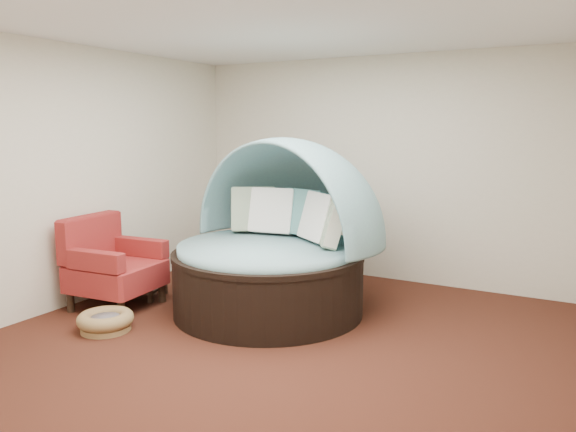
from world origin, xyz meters
The scene contains 9 objects.
floor centered at (0.00, 0.00, 0.00)m, with size 5.00×5.00×0.00m, color #4C2115.
wall_back centered at (0.00, 2.50, 1.40)m, with size 5.00×5.00×0.00m, color beige.
wall_front centered at (0.00, -2.50, 1.40)m, with size 5.00×5.00×0.00m, color beige.
wall_left centered at (-2.50, 0.00, 1.40)m, with size 5.00×5.00×0.00m, color beige.
ceiling centered at (0.00, 0.00, 2.80)m, with size 5.00×5.00×0.00m, color white.
canopy_daybed centered at (-0.45, 0.73, 0.85)m, with size 2.45×2.40×1.83m.
pet_basket centered at (-1.56, -0.62, 0.10)m, with size 0.62×0.62×0.18m.
red_armchair centered at (-2.06, -0.04, 0.45)m, with size 0.91×0.91×0.99m.
side_table centered at (-2.00, 0.36, 0.28)m, with size 0.55×0.55×0.43m.
Camera 1 is at (2.46, -4.25, 1.93)m, focal length 35.00 mm.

